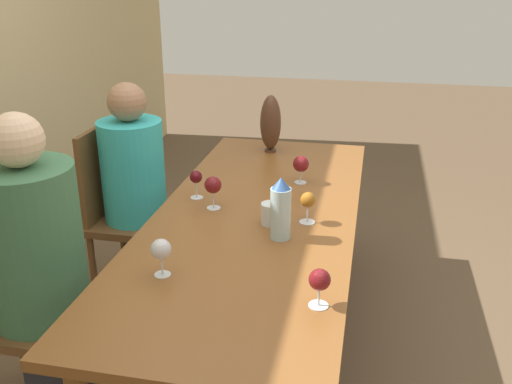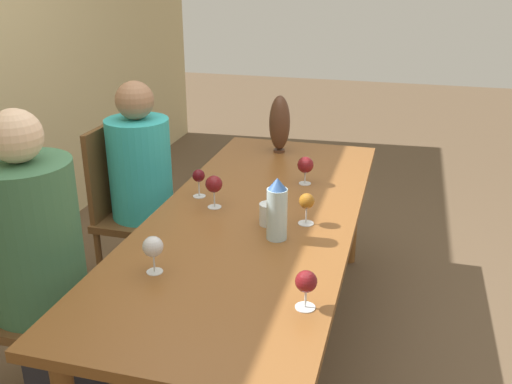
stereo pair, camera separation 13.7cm
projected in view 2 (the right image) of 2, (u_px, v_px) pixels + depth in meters
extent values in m
plane|color=brown|center=(255.00, 349.00, 2.80)|extent=(14.00, 14.00, 0.00)
cube|color=brown|center=(255.00, 218.00, 2.54)|extent=(2.24, 0.88, 0.04)
cylinder|color=brown|center=(353.00, 211.00, 3.50)|extent=(0.07, 0.07, 0.69)
cylinder|color=brown|center=(246.00, 200.00, 3.67)|extent=(0.07, 0.07, 0.69)
cylinder|color=#ADCCD6|center=(277.00, 214.00, 2.27)|extent=(0.08, 0.08, 0.21)
cone|color=#33599E|center=(277.00, 184.00, 2.22)|extent=(0.08, 0.08, 0.05)
cylinder|color=silver|center=(269.00, 214.00, 2.41)|extent=(0.08, 0.08, 0.09)
cylinder|color=#4C2D1E|center=(279.00, 151.00, 3.35)|extent=(0.07, 0.07, 0.01)
ellipsoid|color=#4C2D1E|center=(280.00, 123.00, 3.29)|extent=(0.12, 0.12, 0.32)
cylinder|color=silver|center=(155.00, 272.00, 2.05)|extent=(0.06, 0.06, 0.00)
cylinder|color=silver|center=(154.00, 263.00, 2.04)|extent=(0.01, 0.01, 0.07)
sphere|color=silver|center=(153.00, 247.00, 2.02)|extent=(0.08, 0.08, 0.08)
cylinder|color=silver|center=(215.00, 207.00, 2.60)|extent=(0.06, 0.06, 0.00)
cylinder|color=silver|center=(214.00, 199.00, 2.58)|extent=(0.01, 0.01, 0.08)
sphere|color=maroon|center=(214.00, 184.00, 2.55)|extent=(0.08, 0.08, 0.08)
cylinder|color=silver|center=(305.00, 183.00, 2.87)|extent=(0.06, 0.06, 0.00)
cylinder|color=silver|center=(305.00, 177.00, 2.86)|extent=(0.01, 0.01, 0.06)
sphere|color=maroon|center=(305.00, 165.00, 2.83)|extent=(0.08, 0.08, 0.08)
cylinder|color=silver|center=(306.00, 223.00, 2.43)|extent=(0.07, 0.07, 0.00)
cylinder|color=silver|center=(306.00, 215.00, 2.42)|extent=(0.01, 0.01, 0.07)
sphere|color=#995B19|center=(307.00, 201.00, 2.39)|extent=(0.07, 0.07, 0.07)
cylinder|color=silver|center=(199.00, 196.00, 2.72)|extent=(0.06, 0.06, 0.00)
cylinder|color=silver|center=(199.00, 188.00, 2.70)|extent=(0.01, 0.01, 0.08)
sphere|color=#510C14|center=(199.00, 176.00, 2.68)|extent=(0.06, 0.06, 0.06)
cylinder|color=silver|center=(305.00, 307.00, 1.84)|extent=(0.07, 0.07, 0.00)
cylinder|color=silver|center=(306.00, 298.00, 1.83)|extent=(0.01, 0.01, 0.06)
sphere|color=maroon|center=(306.00, 281.00, 1.81)|extent=(0.07, 0.07, 0.07)
cube|color=brown|center=(44.00, 310.00, 2.32)|extent=(0.44, 0.44, 0.04)
cylinder|color=brown|center=(114.00, 338.00, 2.53)|extent=(0.04, 0.04, 0.43)
cylinder|color=brown|center=(40.00, 325.00, 2.62)|extent=(0.04, 0.04, 0.43)
cube|color=brown|center=(144.00, 218.00, 3.15)|extent=(0.44, 0.44, 0.04)
cube|color=brown|center=(107.00, 170.00, 3.10)|extent=(0.40, 0.03, 0.49)
cylinder|color=brown|center=(165.00, 277.00, 3.02)|extent=(0.04, 0.04, 0.43)
cylinder|color=brown|center=(191.00, 245.00, 3.36)|extent=(0.04, 0.04, 0.43)
cylinder|color=brown|center=(100.00, 268.00, 3.11)|extent=(0.04, 0.04, 0.43)
cylinder|color=brown|center=(132.00, 237.00, 3.45)|extent=(0.04, 0.04, 0.43)
cube|color=#2D2D38|center=(65.00, 356.00, 2.38)|extent=(0.28, 0.20, 0.47)
cylinder|color=#3D704C|center=(32.00, 238.00, 2.19)|extent=(0.37, 0.37, 0.62)
sphere|color=beige|center=(15.00, 136.00, 2.04)|extent=(0.20, 0.20, 0.20)
cube|color=#2D2D38|center=(156.00, 254.00, 3.22)|extent=(0.25, 0.18, 0.47)
cylinder|color=#33B7BC|center=(140.00, 169.00, 3.04)|extent=(0.33, 0.33, 0.54)
sphere|color=#9E7051|center=(135.00, 100.00, 2.90)|extent=(0.20, 0.20, 0.20)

